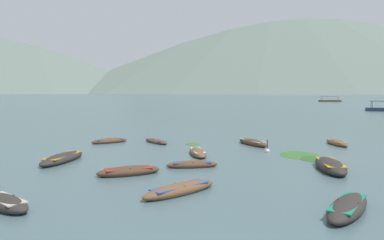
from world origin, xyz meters
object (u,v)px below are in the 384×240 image
Objects in this scene: rowboat_2 at (109,141)px; rowboat_9 at (129,171)px; rowboat_1 at (62,158)px; mooring_buoy at (267,151)px; rowboat_8 at (198,153)px; rowboat_7 at (253,143)px; rowboat_4 at (337,143)px; rowboat_11 at (192,165)px; ferry_1 at (330,101)px; rowboat_6 at (330,166)px; rowboat_12 at (5,203)px; rowboat_0 at (180,189)px; rowboat_5 at (348,207)px; rowboat_10 at (156,141)px.

rowboat_2 is 0.88× the size of rowboat_9.
mooring_buoy is at bearing 18.04° from rowboat_1.
rowboat_2 is 9.57m from rowboat_8.
rowboat_7 is at bearing 49.73° from rowboat_8.
rowboat_2 is 19.01m from rowboat_4.
ferry_1 is at bearing 70.02° from rowboat_11.
rowboat_1 is 1.23× the size of rowboat_8.
rowboat_9 is at bearing -147.09° from rowboat_11.
rowboat_12 is at bearing -152.29° from rowboat_6.
rowboat_4 reaches higher than rowboat_2.
rowboat_0 is at bearing -47.52° from rowboat_9.
rowboat_5 is at bearing 1.21° from rowboat_12.
rowboat_5 reaches higher than rowboat_2.
rowboat_0 is 12.13m from mooring_buoy.
ferry_1 is (45.78, 147.40, 0.22)m from rowboat_6.
rowboat_10 is at bearing -112.61° from ferry_1.
ferry_1 is at bearing 70.42° from rowboat_7.
rowboat_7 is 1.28× the size of rowboat_11.
rowboat_5 is at bearing -18.06° from rowboat_0.
rowboat_12 is 17.62m from mooring_buoy.
rowboat_10 is 3.03× the size of mooring_buoy.
rowboat_10 is (4.01, 0.21, -0.02)m from rowboat_2.
rowboat_11 is 10.10m from rowboat_12.
rowboat_2 is 12.29m from rowboat_11.
rowboat_4 is 15.01m from rowboat_10.
rowboat_2 is 1.01× the size of rowboat_12.
ferry_1 reaches higher than rowboat_9.
rowboat_8 is at bearing 117.37° from rowboat_5.
rowboat_1 is 158.51m from ferry_1.
rowboat_12 reaches higher than rowboat_8.
ferry_1 is at bearing 72.75° from rowboat_6.
rowboat_12 is 166.14m from ferry_1.
rowboat_11 is (-11.29, -9.52, -0.02)m from rowboat_4.
rowboat_0 reaches higher than rowboat_11.
ferry_1 is (61.73, 145.99, 0.25)m from rowboat_1.
rowboat_8 is (0.31, 9.48, -0.00)m from rowboat_0.
ferry_1 is at bearing 68.81° from rowboat_12.
rowboat_6 is 7.75m from rowboat_11.
rowboat_7 is 20.08m from rowboat_12.
rowboat_6 is at bearing -5.03° from rowboat_1.
mooring_buoy is (5.26, 10.93, -0.07)m from rowboat_0.
rowboat_4 is at bearing 3.16° from rowboat_7.
rowboat_12 is at bearing -79.41° from rowboat_1.
ferry_1 is (49.12, 138.08, 0.26)m from rowboat_7.
rowboat_5 is at bearing -31.14° from rowboat_1.
rowboat_2 is at bearing 162.57° from mooring_buoy.
ferry_1 is (60.07, 154.90, 0.27)m from rowboat_12.
rowboat_0 is 0.93× the size of rowboat_8.
ferry_1 reaches higher than mooring_buoy.
mooring_buoy is (11.63, 13.24, -0.08)m from rowboat_12.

